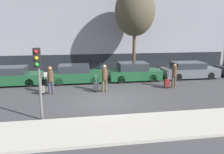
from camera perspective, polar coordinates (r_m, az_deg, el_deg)
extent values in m
plane|color=#38383A|center=(12.60, -1.83, -6.10)|extent=(80.00, 80.00, 0.00)
cube|color=#A39E93|center=(9.15, 1.37, -13.20)|extent=(28.00, 2.50, 0.12)
cube|color=#A39E93|center=(19.31, -4.59, 0.67)|extent=(28.00, 3.00, 0.12)
cube|color=slate|center=(22.70, -5.65, 13.73)|extent=(28.00, 3.20, 9.02)
cube|color=black|center=(21.32, -5.13, 3.81)|extent=(27.44, 0.06, 1.60)
cube|color=#194728|center=(17.36, -24.30, -0.32)|extent=(3.98, 1.79, 0.70)
cube|color=#23282D|center=(17.29, -24.99, 1.61)|extent=(2.19, 1.57, 0.51)
cylinder|color=black|center=(16.36, -20.76, -1.45)|extent=(0.60, 0.18, 0.60)
cylinder|color=black|center=(17.89, -19.79, -0.22)|extent=(0.60, 0.18, 0.60)
cylinder|color=black|center=(18.51, -27.32, -0.48)|extent=(0.60, 0.18, 0.60)
cube|color=#194728|center=(16.73, -9.26, 0.19)|extent=(4.09, 1.72, 0.70)
cube|color=#23282D|center=(16.61, -9.90, 2.24)|extent=(2.25, 1.51, 0.53)
cylinder|color=black|center=(16.07, -4.70, -0.90)|extent=(0.60, 0.18, 0.60)
cylinder|color=black|center=(17.57, -5.12, 0.26)|extent=(0.60, 0.18, 0.60)
cylinder|color=black|center=(16.07, -13.73, -1.22)|extent=(0.60, 0.18, 0.60)
cylinder|color=black|center=(17.57, -13.39, -0.04)|extent=(0.60, 0.18, 0.60)
cube|color=#194728|center=(17.34, 5.86, 0.73)|extent=(4.02, 1.81, 0.70)
cube|color=#23282D|center=(17.18, 5.39, 2.83)|extent=(2.21, 1.59, 0.60)
cylinder|color=black|center=(17.00, 10.62, -0.33)|extent=(0.60, 0.18, 0.60)
cylinder|color=black|center=(18.50, 8.91, 0.78)|extent=(0.60, 0.18, 0.60)
cylinder|color=black|center=(16.32, 2.37, -0.66)|extent=(0.60, 0.18, 0.60)
cylinder|color=black|center=(17.88, 1.31, 0.53)|extent=(0.60, 0.18, 0.60)
cube|color=#4C5156|center=(19.21, 19.57, 1.23)|extent=(4.51, 1.85, 0.70)
cube|color=#23282D|center=(19.02, 19.22, 2.96)|extent=(2.48, 1.63, 0.48)
cylinder|color=black|center=(19.27, 24.36, 0.28)|extent=(0.60, 0.18, 0.60)
cylinder|color=black|center=(20.65, 21.83, 1.26)|extent=(0.60, 0.18, 0.60)
cylinder|color=black|center=(17.88, 16.87, -0.02)|extent=(0.60, 0.18, 0.60)
cylinder|color=black|center=(19.36, 14.71, 1.04)|extent=(0.60, 0.18, 0.60)
cylinder|color=black|center=(22.04, 26.90, 1.46)|extent=(0.60, 0.18, 0.60)
cylinder|color=#383347|center=(14.20, -16.03, -2.72)|extent=(0.15, 0.15, 0.81)
cylinder|color=#383347|center=(14.19, -15.22, -2.69)|extent=(0.15, 0.15, 0.81)
cylinder|color=#473323|center=(14.02, -15.81, 0.30)|extent=(0.34, 0.34, 0.71)
sphere|color=#936B4C|center=(13.93, -15.92, 2.18)|extent=(0.23, 0.23, 0.23)
cube|color=slate|center=(14.26, -17.81, -3.12)|extent=(0.32, 0.24, 0.41)
cylinder|color=black|center=(14.35, -18.19, -4.15)|extent=(0.12, 0.03, 0.12)
cylinder|color=black|center=(14.32, -17.30, -4.13)|extent=(0.12, 0.03, 0.12)
cylinder|color=gray|center=(14.08, -17.98, -1.32)|extent=(0.02, 0.19, 0.53)
cylinder|color=#4C4233|center=(14.15, -2.36, -2.25)|extent=(0.15, 0.15, 0.83)
cylinder|color=#4C4233|center=(14.16, -1.55, -2.23)|extent=(0.15, 0.15, 0.83)
cylinder|color=#473323|center=(13.98, -1.98, 0.83)|extent=(0.34, 0.34, 0.72)
sphere|color=#936B4C|center=(13.89, -1.99, 2.76)|extent=(0.23, 0.23, 0.23)
cube|color=#262628|center=(14.14, -4.18, -2.51)|extent=(0.32, 0.24, 0.48)
cylinder|color=black|center=(14.21, -4.61, -3.70)|extent=(0.12, 0.03, 0.12)
cylinder|color=black|center=(14.23, -3.71, -3.67)|extent=(0.12, 0.03, 0.12)
cylinder|color=gray|center=(13.94, -4.18, -0.54)|extent=(0.02, 0.19, 0.53)
cylinder|color=#4C4233|center=(15.67, 15.53, -1.34)|extent=(0.15, 0.15, 0.78)
cylinder|color=#4C4233|center=(15.77, 16.15, -1.28)|extent=(0.15, 0.15, 0.78)
cylinder|color=#473323|center=(15.57, 16.00, 1.30)|extent=(0.34, 0.34, 0.68)
sphere|color=#936B4C|center=(15.49, 16.10, 2.94)|extent=(0.22, 0.22, 0.22)
cube|color=maroon|center=(15.43, 14.12, -1.52)|extent=(0.32, 0.24, 0.51)
cylinder|color=black|center=(15.47, 13.68, -2.67)|extent=(0.12, 0.03, 0.12)
cylinder|color=black|center=(15.56, 14.44, -2.63)|extent=(0.12, 0.03, 0.12)
cylinder|color=gray|center=(15.25, 14.34, 0.35)|extent=(0.02, 0.19, 0.53)
cylinder|color=#515154|center=(10.01, -18.35, -2.00)|extent=(0.12, 0.12, 3.25)
cube|color=black|center=(9.61, -19.02, 4.82)|extent=(0.28, 0.24, 0.80)
sphere|color=red|center=(9.44, -19.28, 6.30)|extent=(0.15, 0.15, 0.15)
sphere|color=gold|center=(9.47, -19.16, 4.70)|extent=(0.15, 0.15, 0.15)
sphere|color=green|center=(9.50, -19.05, 3.11)|extent=(0.15, 0.15, 0.15)
torus|color=black|center=(19.49, -1.00, 2.08)|extent=(0.72, 0.06, 0.72)
torus|color=black|center=(19.37, -4.07, 1.98)|extent=(0.72, 0.06, 0.72)
cylinder|color=navy|center=(19.39, -2.54, 2.61)|extent=(1.00, 0.05, 0.05)
cylinder|color=navy|center=(19.33, -3.10, 3.17)|extent=(0.04, 0.04, 0.40)
cylinder|color=#4C3826|center=(19.35, 5.76, 6.50)|extent=(0.28, 0.28, 3.77)
ellipsoid|color=#423D2D|center=(19.30, 5.99, 16.71)|extent=(3.39, 3.39, 4.15)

